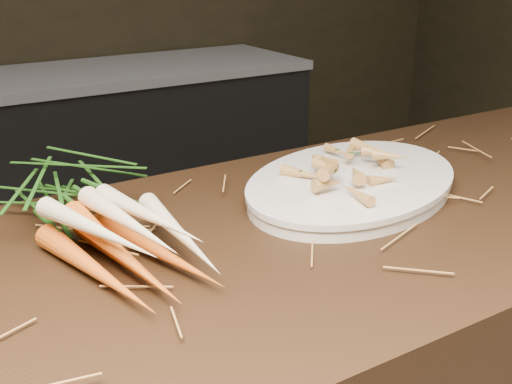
{
  "coord_description": "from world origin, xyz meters",
  "views": [
    {
      "loc": [
        -0.57,
        -0.47,
        1.33
      ],
      "look_at": [
        -0.07,
        0.33,
        0.96
      ],
      "focal_mm": 45.0,
      "sensor_mm": 36.0,
      "label": 1
    }
  ],
  "objects": [
    {
      "name": "back_counter",
      "position": [
        0.3,
        2.18,
        0.42
      ],
      "size": [
        1.82,
        0.62,
        0.84
      ],
      "color": "black",
      "rests_on": "ground"
    },
    {
      "name": "straw_bedding",
      "position": [
        0.0,
        0.3,
        0.91
      ],
      "size": [
        1.4,
        0.6,
        0.02
      ],
      "primitive_type": null,
      "color": "#A57640",
      "rests_on": "main_counter"
    },
    {
      "name": "serving_platter",
      "position": [
        0.17,
        0.37,
        0.91
      ],
      "size": [
        0.58,
        0.49,
        0.03
      ],
      "primitive_type": null,
      "rotation": [
        0.0,
        0.0,
        0.4
      ],
      "color": "white",
      "rests_on": "main_counter"
    },
    {
      "name": "roasted_veg_heap",
      "position": [
        0.17,
        0.37,
        0.95
      ],
      "size": [
        0.29,
        0.25,
        0.05
      ],
      "primitive_type": null,
      "rotation": [
        0.0,
        0.0,
        0.4
      ],
      "color": "#A87335",
      "rests_on": "serving_platter"
    },
    {
      "name": "root_veg_bunch",
      "position": [
        -0.31,
        0.45,
        0.95
      ],
      "size": [
        0.23,
        0.55,
        0.1
      ],
      "rotation": [
        0.0,
        0.0,
        0.11
      ],
      "color": "#C94C1B",
      "rests_on": "main_counter"
    },
    {
      "name": "serving_fork",
      "position": [
        0.34,
        0.42,
        0.93
      ],
      "size": [
        0.06,
        0.18,
        0.0
      ],
      "primitive_type": "cube",
      "rotation": [
        0.0,
        0.0,
        -0.23
      ],
      "color": "silver",
      "rests_on": "serving_platter"
    }
  ]
}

